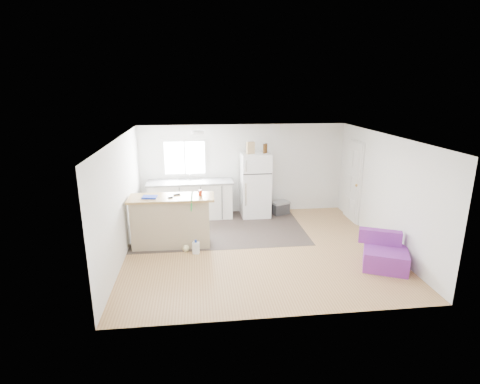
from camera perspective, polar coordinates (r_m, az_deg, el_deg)
The scene contains 19 objects.
room at distance 7.74m, azimuth 2.75°, elevation -0.47°, with size 5.51×5.01×2.41m.
vinyl_zone at distance 9.23m, azimuth -3.08°, elevation -5.57°, with size 4.05×2.50×0.00m, color #2E2623.
window at distance 9.98m, azimuth -8.42°, elevation 5.19°, with size 1.18×0.06×0.98m.
interior_door at distance 9.99m, azimuth 16.87°, elevation 1.55°, with size 0.11×0.92×2.10m.
ceiling_fixture at distance 8.58m, azimuth -6.50°, elevation 9.00°, with size 0.30×0.30×0.07m, color white.
kitchen_cabinets at distance 9.91m, azimuth -7.53°, elevation -1.10°, with size 2.22×0.72×1.28m.
peninsula at distance 8.24m, azimuth -10.45°, elevation -4.35°, with size 1.81×0.72×1.11m.
refrigerator at distance 9.90m, azimuth 2.34°, elevation 1.10°, with size 0.76×0.73×1.70m.
cooler at distance 10.24m, azimuth 6.13°, elevation -2.37°, with size 0.55×0.47×0.36m.
purple_seat at distance 7.81m, azimuth 21.14°, elevation -8.93°, with size 1.04×1.04×0.66m.
cleaner_jug at distance 7.91m, azimuth -6.74°, elevation -8.43°, with size 0.15×0.12×0.30m.
mop at distance 8.04m, azimuth -8.04°, elevation -7.30°, with size 0.27×0.37×1.32m.
red_cup at distance 8.06m, azimuth -6.08°, elevation -0.10°, with size 0.08×0.08×0.12m, color red.
blue_tray at distance 8.07m, azimuth -13.60°, elevation -0.75°, with size 0.30×0.22×0.04m, color #1530C9.
tool_a at distance 8.16m, azimuth -9.62°, elevation -0.36°, with size 0.14×0.05×0.03m, color black.
tool_b at distance 7.96m, azimuth -10.56°, elevation -0.83°, with size 0.10×0.04×0.03m, color black.
cardboard_box at distance 9.61m, azimuth 1.61°, elevation 6.74°, with size 0.20×0.10×0.30m, color tan.
bottle_left at distance 9.67m, azimuth 3.73°, elevation 6.62°, with size 0.07×0.07×0.25m, color #3D220B.
bottle_right at distance 9.75m, azimuth 3.99°, elevation 6.69°, with size 0.07×0.07×0.25m, color #3D220B.
Camera 1 is at (-1.22, -7.32, 3.38)m, focal length 28.00 mm.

